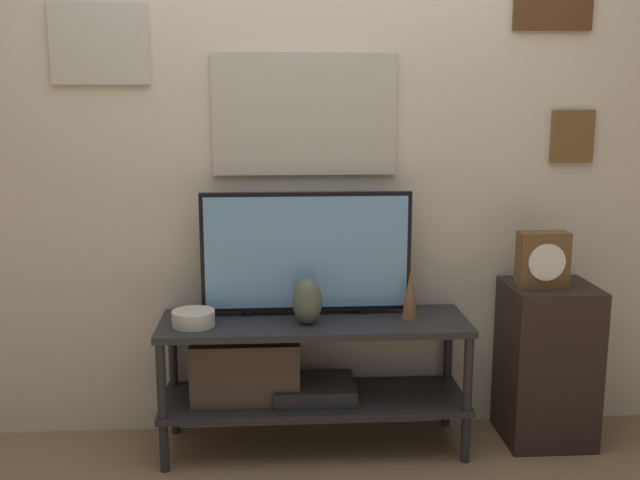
{
  "coord_description": "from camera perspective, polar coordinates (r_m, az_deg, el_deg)",
  "views": [
    {
      "loc": [
        -0.17,
        -2.9,
        1.57
      ],
      "look_at": [
        0.03,
        0.25,
        0.96
      ],
      "focal_mm": 42.0,
      "sensor_mm": 36.0,
      "label": 1
    }
  ],
  "objects": [
    {
      "name": "ground_plane",
      "position": [
        3.3,
        -0.17,
        -17.4
      ],
      "size": [
        12.0,
        12.0,
        0.0
      ],
      "primitive_type": "plane",
      "color": "#846647"
    },
    {
      "name": "wall_back",
      "position": [
        3.42,
        -0.66,
        7.46
      ],
      "size": [
        6.4,
        0.08,
        2.7
      ],
      "color": "beige",
      "rests_on": "ground_plane"
    },
    {
      "name": "media_console",
      "position": [
        3.37,
        -2.52,
        -9.75
      ],
      "size": [
        1.35,
        0.43,
        0.6
      ],
      "color": "#232326",
      "rests_on": "ground_plane"
    },
    {
      "name": "television",
      "position": [
        3.32,
        -1.04,
        -0.93
      ],
      "size": [
        0.93,
        0.05,
        0.55
      ],
      "color": "black",
      "rests_on": "media_console"
    },
    {
      "name": "vase_urn_stoneware",
      "position": [
        3.22,
        -0.97,
        -4.7
      ],
      "size": [
        0.13,
        0.11,
        0.2
      ],
      "color": "#4C5647",
      "rests_on": "media_console"
    },
    {
      "name": "vase_wide_bowl",
      "position": [
        3.26,
        -9.62,
        -5.9
      ],
      "size": [
        0.18,
        0.18,
        0.07
      ],
      "color": "beige",
      "rests_on": "media_console"
    },
    {
      "name": "vase_slim_bronze",
      "position": [
        3.32,
        6.88,
        -4.15
      ],
      "size": [
        0.07,
        0.07,
        0.22
      ],
      "color": "brown",
      "rests_on": "media_console"
    },
    {
      "name": "side_table",
      "position": [
        3.61,
        16.89,
        -8.93
      ],
      "size": [
        0.39,
        0.37,
        0.73
      ],
      "color": "black",
      "rests_on": "ground_plane"
    },
    {
      "name": "mantel_clock",
      "position": [
        3.43,
        16.61,
        -1.45
      ],
      "size": [
        0.22,
        0.11,
        0.25
      ],
      "color": "brown",
      "rests_on": "side_table"
    }
  ]
}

